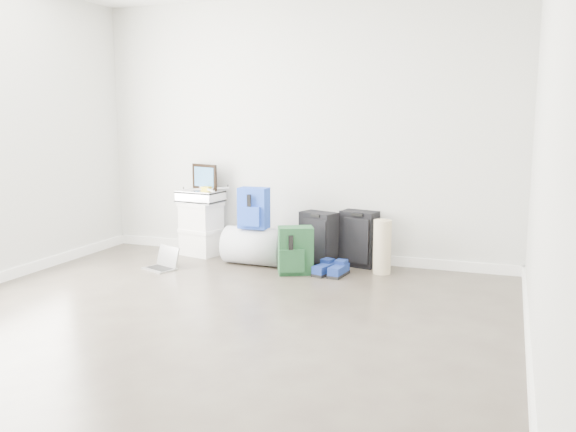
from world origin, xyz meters
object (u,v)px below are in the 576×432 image
at_px(carry_on, 359,239).
at_px(laptop, 163,263).
at_px(large_suitcase, 318,239).
at_px(boxes_stack, 201,228).
at_px(duffel_bag, 255,246).
at_px(briefcase, 201,196).

distance_m(carry_on, laptop, 1.97).
bearing_deg(large_suitcase, boxes_stack, -162.32).
bearing_deg(carry_on, boxes_stack, -164.02).
xyz_separation_m(boxes_stack, laptop, (-0.06, -0.69, -0.24)).
relative_size(boxes_stack, large_suitcase, 1.06).
distance_m(large_suitcase, carry_on, 0.41).
distance_m(duffel_bag, carry_on, 1.06).
relative_size(boxes_stack, duffel_bag, 0.94).
height_order(briefcase, carry_on, briefcase).
height_order(carry_on, laptop, carry_on).
bearing_deg(duffel_bag, boxes_stack, 165.48).
relative_size(briefcase, laptop, 1.20).
bearing_deg(duffel_bag, large_suitcase, 17.01).
distance_m(duffel_bag, large_suitcase, 0.65).
height_order(large_suitcase, laptop, large_suitcase).
distance_m(boxes_stack, duffel_bag, 0.76).
distance_m(large_suitcase, laptop, 1.57).
bearing_deg(boxes_stack, large_suitcase, 11.02).
height_order(boxes_stack, briefcase, briefcase).
height_order(boxes_stack, laptop, boxes_stack).
height_order(large_suitcase, carry_on, carry_on).
distance_m(duffel_bag, laptop, 0.93).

